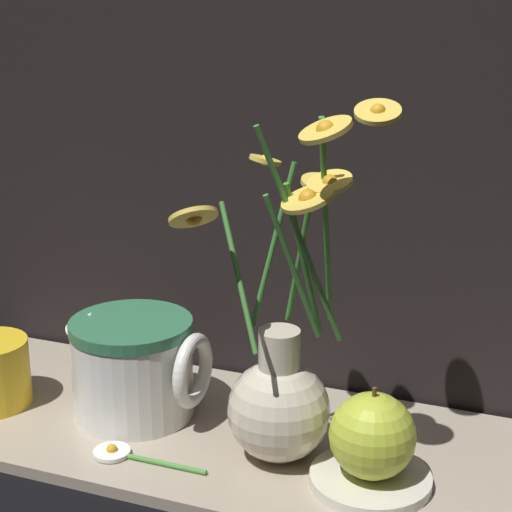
# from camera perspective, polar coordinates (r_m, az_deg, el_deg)

# --- Properties ---
(ground_plane) EXTENTS (6.00, 6.00, 0.00)m
(ground_plane) POSITION_cam_1_polar(r_m,az_deg,el_deg) (0.89, -0.88, -12.46)
(ground_plane) COLOR black
(shelf) EXTENTS (0.74, 0.26, 0.01)m
(shelf) POSITION_cam_1_polar(r_m,az_deg,el_deg) (0.89, -0.88, -12.12)
(shelf) COLOR tan
(shelf) RESTS_ON ground_plane
(vase_with_flowers) EXTENTS (0.19, 0.14, 0.34)m
(vase_with_flowers) POSITION_cam_1_polar(r_m,az_deg,el_deg) (0.81, 1.63, -8.99)
(vase_with_flowers) COLOR beige
(vase_with_flowers) RESTS_ON shelf
(ceramic_pitcher) EXTENTS (0.15, 0.13, 0.12)m
(ceramic_pitcher) POSITION_cam_1_polar(r_m,az_deg,el_deg) (0.91, -8.10, -7.06)
(ceramic_pitcher) COLOR white
(ceramic_pitcher) RESTS_ON shelf
(saucer_plate) EXTENTS (0.11, 0.11, 0.01)m
(saucer_plate) POSITION_cam_1_polar(r_m,az_deg,el_deg) (0.81, 7.64, -14.52)
(saucer_plate) COLOR silver
(saucer_plate) RESTS_ON shelf
(orange_fruit) EXTENTS (0.08, 0.08, 0.09)m
(orange_fruit) POSITION_cam_1_polar(r_m,az_deg,el_deg) (0.79, 7.77, -11.78)
(orange_fruit) COLOR #B7C638
(orange_fruit) RESTS_ON saucer_plate
(loose_daisy) EXTENTS (0.12, 0.04, 0.01)m
(loose_daisy) POSITION_cam_1_polar(r_m,az_deg,el_deg) (0.85, -8.76, -12.95)
(loose_daisy) COLOR #4C8E3D
(loose_daisy) RESTS_ON shelf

